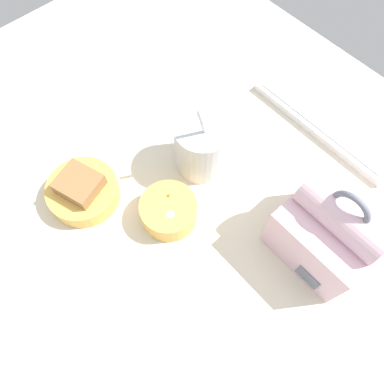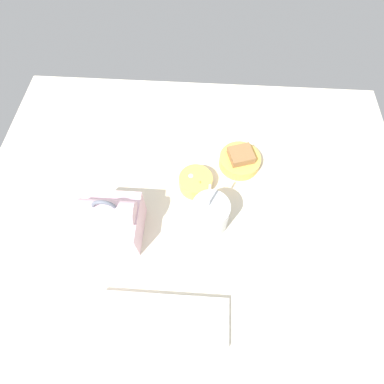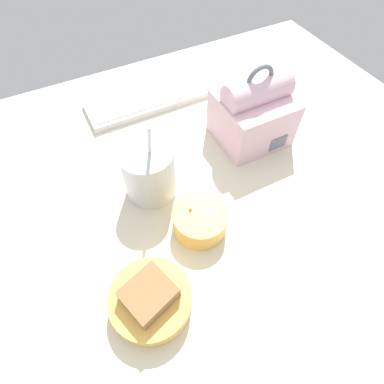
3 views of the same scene
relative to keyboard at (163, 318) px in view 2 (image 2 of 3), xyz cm
name	(u,v)px [view 2 (image 2 of 3)]	position (x,y,z in cm)	size (l,w,h in cm)	color
desk_surface	(192,203)	(-5.47, -35.29, -2.02)	(140.00, 110.00, 2.00)	beige
keyboard	(163,318)	(0.00, 0.00, 0.00)	(34.56, 12.04, 2.10)	silver
lunch_bag	(112,221)	(16.79, -24.22, 6.32)	(16.01, 15.29, 19.63)	beige
soup_cup	(210,215)	(-11.16, -28.40, 5.12)	(10.82, 10.82, 19.73)	silver
bento_bowl_sandwich	(240,160)	(-20.66, -51.06, 1.50)	(13.89, 13.89, 6.76)	#EAB24C
bento_bowl_snacks	(196,182)	(-6.21, -41.33, 1.61)	(10.82, 10.82, 5.93)	#EAB24C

